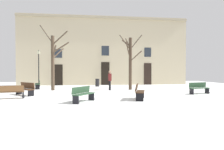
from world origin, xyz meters
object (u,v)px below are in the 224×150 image
at_px(tree_left_of_center, 54,60).
at_px(litter_bin, 97,83).
at_px(person_near_bench, 110,79).
at_px(bench_near_center_tree, 139,91).
at_px(bench_near_lamp, 26,89).
at_px(bench_far_corner, 199,88).
at_px(bench_by_litter_bin, 9,92).
at_px(bench_facing_shops, 38,84).
at_px(tree_near_facade, 130,61).
at_px(bench_back_to_back_right, 83,94).
at_px(streetlamp, 39,64).

bearing_deg(tree_left_of_center, litter_bin, 43.19).
bearing_deg(person_near_bench, bench_near_center_tree, 2.25).
xyz_separation_m(bench_near_lamp, bench_far_corner, (12.55, -0.74, -0.01)).
bearing_deg(bench_near_lamp, bench_by_litter_bin, -57.30).
bearing_deg(bench_by_litter_bin, bench_near_center_tree, 159.15).
xyz_separation_m(bench_near_lamp, bench_facing_shops, (-0.45, 5.12, 0.02)).
bearing_deg(bench_far_corner, bench_near_center_tree, -171.15).
relative_size(litter_bin, bench_near_lamp, 0.52).
height_order(tree_near_facade, bench_facing_shops, tree_near_facade).
bearing_deg(bench_by_litter_bin, litter_bin, -135.31).
height_order(tree_left_of_center, litter_bin, tree_left_of_center).
height_order(bench_near_center_tree, bench_back_to_back_right, bench_near_center_tree).
bearing_deg(tree_near_facade, tree_left_of_center, 177.74).
xyz_separation_m(tree_near_facade, person_near_bench, (-1.90, -0.28, -1.63)).
height_order(tree_near_facade, litter_bin, tree_near_facade).
distance_m(tree_left_of_center, bench_facing_shops, 3.35).
xyz_separation_m(streetlamp, person_near_bench, (7.26, -4.80, -1.46)).
relative_size(tree_near_facade, bench_near_lamp, 3.09).
bearing_deg(bench_near_lamp, bench_far_corner, 41.85).
distance_m(bench_near_center_tree, bench_facing_shops, 11.27).
distance_m(streetlamp, bench_far_corner, 16.02).
xyz_separation_m(bench_by_litter_bin, person_near_bench, (6.67, 4.61, 0.54)).
distance_m(bench_far_corner, person_near_bench, 7.22).
bearing_deg(bench_near_center_tree, tree_left_of_center, 61.89).
bearing_deg(bench_facing_shops, bench_far_corner, 51.69).
height_order(bench_far_corner, person_near_bench, person_near_bench).
distance_m(bench_near_center_tree, bench_near_lamp, 7.98).
height_order(streetlamp, person_near_bench, streetlamp).
relative_size(tree_near_facade, bench_facing_shops, 2.66).
distance_m(tree_left_of_center, bench_near_center_tree, 9.03).
height_order(bench_near_center_tree, bench_by_litter_bin, bench_near_center_tree).
bearing_deg(bench_back_to_back_right, bench_near_lamp, 84.07).
distance_m(tree_left_of_center, litter_bin, 5.94).
bearing_deg(person_near_bench, tree_left_of_center, -105.32).
bearing_deg(person_near_bench, tree_near_facade, 89.29).
relative_size(litter_bin, person_near_bench, 0.49).
relative_size(bench_near_lamp, bench_facing_shops, 0.86).
xyz_separation_m(tree_left_of_center, bench_facing_shops, (-1.79, 1.78, -2.21)).
xyz_separation_m(tree_near_facade, streetlamp, (-9.16, 4.52, -0.16)).
relative_size(tree_left_of_center, bench_back_to_back_right, 3.73).
height_order(tree_left_of_center, person_near_bench, tree_left_of_center).
bearing_deg(tree_near_facade, bench_back_to_back_right, -121.52).
relative_size(tree_near_facade, person_near_bench, 2.89).
height_order(tree_near_facade, person_near_bench, tree_near_facade).
distance_m(tree_near_facade, bench_far_corner, 6.19).
distance_m(bench_near_center_tree, person_near_bench, 5.89).
xyz_separation_m(streetlamp, bench_near_center_tree, (8.41, -10.55, -1.96)).
bearing_deg(streetlamp, litter_bin, -4.42).
relative_size(litter_bin, bench_far_corner, 0.50).
distance_m(streetlamp, litter_bin, 6.67).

